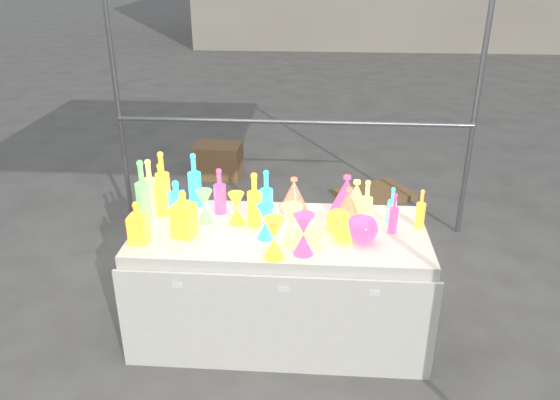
# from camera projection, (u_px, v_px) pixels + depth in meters

# --- Properties ---
(ground) EXTENTS (80.00, 80.00, 0.00)m
(ground) POSITION_uv_depth(u_px,v_px,m) (280.00, 328.00, 3.67)
(ground) COLOR slate
(ground) RESTS_ON ground
(display_table) EXTENTS (1.84, 0.83, 0.75)m
(display_table) POSITION_uv_depth(u_px,v_px,m) (280.00, 282.00, 3.51)
(display_table) COLOR silver
(display_table) RESTS_ON ground
(cardboard_box_closed) EXTENTS (0.53, 0.40, 0.37)m
(cardboard_box_closed) POSITION_uv_depth(u_px,v_px,m) (218.00, 161.00, 6.07)
(cardboard_box_closed) COLOR olive
(cardboard_box_closed) RESTS_ON ground
(cardboard_box_flat) EXTENTS (0.88, 0.80, 0.06)m
(cardboard_box_flat) POSITION_uv_depth(u_px,v_px,m) (375.00, 194.00, 5.61)
(cardboard_box_flat) COLOR olive
(cardboard_box_flat) RESTS_ON ground
(bottle_0) EXTENTS (0.09, 0.09, 0.35)m
(bottle_0) POSITION_uv_depth(u_px,v_px,m) (162.00, 189.00, 3.48)
(bottle_0) COLOR red
(bottle_0) RESTS_ON display_table
(bottle_1) EXTENTS (0.12, 0.12, 0.37)m
(bottle_1) POSITION_uv_depth(u_px,v_px,m) (194.00, 180.00, 3.60)
(bottle_1) COLOR #1E971B
(bottle_1) RESTS_ON display_table
(bottle_2) EXTENTS (0.11, 0.11, 0.41)m
(bottle_2) POSITION_uv_depth(u_px,v_px,m) (163.00, 182.00, 3.51)
(bottle_2) COLOR yellow
(bottle_2) RESTS_ON display_table
(bottle_3) EXTENTS (0.10, 0.10, 0.31)m
(bottle_3) POSITION_uv_depth(u_px,v_px,m) (220.00, 191.00, 3.51)
(bottle_3) COLOR blue
(bottle_3) RESTS_ON display_table
(bottle_4) EXTENTS (0.10, 0.10, 0.37)m
(bottle_4) POSITION_uv_depth(u_px,v_px,m) (150.00, 186.00, 3.50)
(bottle_4) COLOR #147F76
(bottle_4) RESTS_ON display_table
(bottle_5) EXTENTS (0.11, 0.11, 0.42)m
(bottle_5) POSITION_uv_depth(u_px,v_px,m) (143.00, 192.00, 3.36)
(bottle_5) COLOR #AD22A8
(bottle_5) RESTS_ON display_table
(bottle_6) EXTENTS (0.10, 0.10, 0.35)m
(bottle_6) POSITION_uv_depth(u_px,v_px,m) (254.00, 199.00, 3.35)
(bottle_6) COLOR red
(bottle_6) RESTS_ON display_table
(bottle_7) EXTENTS (0.10, 0.10, 0.35)m
(bottle_7) POSITION_uv_depth(u_px,v_px,m) (266.00, 196.00, 3.38)
(bottle_7) COLOR #1E971B
(bottle_7) RESTS_ON display_table
(decanter_0) EXTENTS (0.15, 0.15, 0.29)m
(decanter_0) POSITION_uv_depth(u_px,v_px,m) (184.00, 214.00, 3.23)
(decanter_0) COLOR red
(decanter_0) RESTS_ON display_table
(decanter_1) EXTENTS (0.11, 0.11, 0.26)m
(decanter_1) POSITION_uv_depth(u_px,v_px,m) (138.00, 222.00, 3.16)
(decanter_1) COLOR yellow
(decanter_1) RESTS_ON display_table
(decanter_2) EXTENTS (0.14, 0.14, 0.27)m
(decanter_2) POSITION_uv_depth(u_px,v_px,m) (177.00, 200.00, 3.43)
(decanter_2) COLOR #1E971B
(decanter_2) RESTS_ON display_table
(hourglass_0) EXTENTS (0.16, 0.16, 0.24)m
(hourglass_0) POSITION_uv_depth(u_px,v_px,m) (274.00, 238.00, 3.00)
(hourglass_0) COLOR yellow
(hourglass_0) RESTS_ON display_table
(hourglass_1) EXTENTS (0.16, 0.16, 0.24)m
(hourglass_1) POSITION_uv_depth(u_px,v_px,m) (303.00, 234.00, 3.05)
(hourglass_1) COLOR blue
(hourglass_1) RESTS_ON display_table
(hourglass_2) EXTENTS (0.15, 0.15, 0.25)m
(hourglass_2) POSITION_uv_depth(u_px,v_px,m) (292.00, 226.00, 3.13)
(hourglass_2) COLOR #147F76
(hourglass_2) RESTS_ON display_table
(hourglass_3) EXTENTS (0.13, 0.13, 0.21)m
(hourglass_3) POSITION_uv_depth(u_px,v_px,m) (205.00, 206.00, 3.41)
(hourglass_3) COLOR #AD22A8
(hourglass_3) RESTS_ON display_table
(hourglass_4) EXTENTS (0.13, 0.13, 0.20)m
(hourglass_4) POSITION_uv_depth(u_px,v_px,m) (236.00, 208.00, 3.40)
(hourglass_4) COLOR red
(hourglass_4) RESTS_ON display_table
(hourglass_5) EXTENTS (0.12, 0.12, 0.21)m
(hourglass_5) POSITION_uv_depth(u_px,v_px,m) (266.00, 222.00, 3.22)
(hourglass_5) COLOR #1E971B
(hourglass_5) RESTS_ON display_table
(globe_0) EXTENTS (0.17, 0.17, 0.12)m
(globe_0) POSITION_uv_depth(u_px,v_px,m) (345.00, 232.00, 3.20)
(globe_0) COLOR red
(globe_0) RESTS_ON display_table
(globe_1) EXTENTS (0.17, 0.17, 0.12)m
(globe_1) POSITION_uv_depth(u_px,v_px,m) (310.00, 237.00, 3.15)
(globe_1) COLOR #147F76
(globe_1) RESTS_ON display_table
(globe_2) EXTENTS (0.20, 0.20, 0.12)m
(globe_2) POSITION_uv_depth(u_px,v_px,m) (338.00, 221.00, 3.33)
(globe_2) COLOR yellow
(globe_2) RESTS_ON display_table
(globe_3) EXTENTS (0.23, 0.23, 0.15)m
(globe_3) POSITION_uv_depth(u_px,v_px,m) (362.00, 230.00, 3.19)
(globe_3) COLOR blue
(globe_3) RESTS_ON display_table
(lampshade_0) EXTENTS (0.23, 0.23, 0.23)m
(lampshade_0) POSITION_uv_depth(u_px,v_px,m) (294.00, 194.00, 3.56)
(lampshade_0) COLOR gold
(lampshade_0) RESTS_ON display_table
(lampshade_1) EXTENTS (0.23, 0.23, 0.23)m
(lampshade_1) POSITION_uv_depth(u_px,v_px,m) (348.00, 204.00, 3.42)
(lampshade_1) COLOR gold
(lampshade_1) RESTS_ON display_table
(lampshade_2) EXTENTS (0.28, 0.28, 0.26)m
(lampshade_2) POSITION_uv_depth(u_px,v_px,m) (346.00, 194.00, 3.53)
(lampshade_2) COLOR blue
(lampshade_2) RESTS_ON display_table
(lampshade_3) EXTENTS (0.26, 0.26, 0.24)m
(lampshade_3) POSITION_uv_depth(u_px,v_px,m) (356.00, 198.00, 3.49)
(lampshade_3) COLOR #147F76
(lampshade_3) RESTS_ON display_table
(bottle_8) EXTENTS (0.06, 0.06, 0.25)m
(bottle_8) POSITION_uv_depth(u_px,v_px,m) (392.00, 206.00, 3.37)
(bottle_8) COLOR #1E971B
(bottle_8) RESTS_ON display_table
(bottle_9) EXTENTS (0.07, 0.07, 0.25)m
(bottle_9) POSITION_uv_depth(u_px,v_px,m) (421.00, 209.00, 3.33)
(bottle_9) COLOR yellow
(bottle_9) RESTS_ON display_table
(bottle_10) EXTENTS (0.06, 0.06, 0.26)m
(bottle_10) POSITION_uv_depth(u_px,v_px,m) (394.00, 213.00, 3.27)
(bottle_10) COLOR blue
(bottle_10) RESTS_ON display_table
(bottle_11) EXTENTS (0.09, 0.09, 0.32)m
(bottle_11) POSITION_uv_depth(u_px,v_px,m) (367.00, 205.00, 3.31)
(bottle_11) COLOR #147F76
(bottle_11) RESTS_ON display_table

